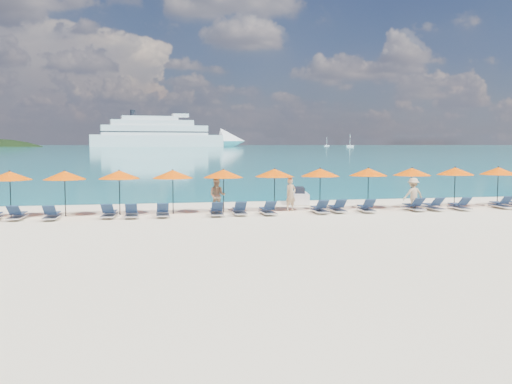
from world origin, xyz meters
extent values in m
plane|color=beige|center=(0.00, 0.00, 0.00)|extent=(1400.00, 1400.00, 0.00)
cube|color=#1FA9B2|center=(0.00, 660.00, 0.01)|extent=(1600.00, 1300.00, 0.01)
cube|color=silver|center=(4.33, 522.03, 5.59)|extent=(124.64, 36.27, 11.17)
cone|color=silver|center=(77.58, 530.47, 5.59)|extent=(27.23, 27.23, 24.58)
cube|color=silver|center=(2.11, 521.77, 15.64)|extent=(99.84, 30.13, 8.94)
cube|color=silver|center=(-0.11, 521.51, 22.34)|extent=(77.61, 25.37, 5.59)
cube|color=silver|center=(-2.33, 521.26, 26.81)|extent=(52.81, 19.23, 3.91)
cube|color=black|center=(2.11, 521.77, 13.96)|extent=(101.09, 30.49, 1.01)
cube|color=black|center=(2.11, 521.77, 17.87)|extent=(98.59, 29.76, 1.01)
cylinder|color=black|center=(-17.64, 519.49, 31.28)|extent=(4.92, 4.92, 6.14)
cube|color=silver|center=(172.79, 460.89, 0.87)|extent=(6.52, 2.17, 1.74)
cylinder|color=silver|center=(172.79, 460.89, 6.52)|extent=(0.39, 0.39, 10.86)
cube|color=silver|center=(187.52, 573.29, 0.74)|extent=(5.58, 1.86, 1.49)
cylinder|color=silver|center=(187.52, 573.29, 5.58)|extent=(0.33, 0.33, 9.30)
cube|color=silver|center=(3.68, 8.57, 0.33)|extent=(1.43, 2.77, 0.61)
cube|color=black|center=(3.64, 8.35, 0.77)|extent=(0.73, 1.18, 0.39)
cylinder|color=black|center=(3.79, 9.22, 0.94)|extent=(0.61, 0.17, 0.07)
imported|color=tan|center=(2.21, 4.80, 0.88)|extent=(0.76, 0.66, 1.76)
imported|color=tan|center=(-1.67, 4.85, 0.89)|extent=(0.97, 0.74, 1.78)
imported|color=tan|center=(8.61, 3.72, 0.88)|extent=(1.19, 0.65, 1.75)
cylinder|color=black|center=(-11.70, 4.86, 1.10)|extent=(0.05, 0.05, 2.20)
cone|color=#EF4F00|center=(-11.70, 4.86, 2.02)|extent=(2.10, 2.10, 0.42)
sphere|color=black|center=(-11.70, 4.86, 2.24)|extent=(0.08, 0.08, 0.08)
cylinder|color=black|center=(-9.16, 4.76, 1.10)|extent=(0.05, 0.05, 2.20)
cone|color=#EF4F00|center=(-9.16, 4.76, 2.02)|extent=(2.10, 2.10, 0.42)
sphere|color=black|center=(-9.16, 4.76, 2.24)|extent=(0.08, 0.08, 0.08)
cylinder|color=black|center=(-6.58, 4.87, 1.10)|extent=(0.05, 0.05, 2.20)
cone|color=#EF4F00|center=(-6.58, 4.87, 2.02)|extent=(2.10, 2.10, 0.42)
sphere|color=black|center=(-6.58, 4.87, 2.24)|extent=(0.08, 0.08, 0.08)
cylinder|color=black|center=(-3.94, 4.81, 1.10)|extent=(0.05, 0.05, 2.20)
cone|color=#EF4F00|center=(-3.94, 4.81, 2.02)|extent=(2.10, 2.10, 0.42)
sphere|color=black|center=(-3.94, 4.81, 2.24)|extent=(0.08, 0.08, 0.08)
cylinder|color=black|center=(-1.35, 4.86, 1.10)|extent=(0.05, 0.05, 2.20)
cone|color=#EF4F00|center=(-1.35, 4.86, 2.02)|extent=(2.10, 2.10, 0.42)
sphere|color=black|center=(-1.35, 4.86, 2.24)|extent=(0.08, 0.08, 0.08)
cylinder|color=black|center=(1.38, 5.03, 1.10)|extent=(0.05, 0.05, 2.20)
cone|color=#EF4F00|center=(1.38, 5.03, 2.02)|extent=(2.10, 2.10, 0.42)
sphere|color=black|center=(1.38, 5.03, 2.24)|extent=(0.08, 0.08, 0.08)
cylinder|color=black|center=(3.87, 4.98, 1.10)|extent=(0.05, 0.05, 2.20)
cone|color=#EF4F00|center=(3.87, 4.98, 2.02)|extent=(2.10, 2.10, 0.42)
sphere|color=black|center=(3.87, 4.98, 2.24)|extent=(0.08, 0.08, 0.08)
cylinder|color=black|center=(6.60, 5.01, 1.10)|extent=(0.05, 0.05, 2.20)
cone|color=#EF4F00|center=(6.60, 5.01, 2.02)|extent=(2.10, 2.10, 0.42)
sphere|color=black|center=(6.60, 5.01, 2.24)|extent=(0.08, 0.08, 0.08)
cylinder|color=black|center=(9.04, 4.81, 1.10)|extent=(0.05, 0.05, 2.20)
cone|color=#EF4F00|center=(9.04, 4.81, 2.02)|extent=(2.10, 2.10, 0.42)
sphere|color=black|center=(9.04, 4.81, 2.24)|extent=(0.08, 0.08, 0.08)
cylinder|color=black|center=(11.73, 4.98, 1.10)|extent=(0.05, 0.05, 2.20)
cone|color=#EF4F00|center=(11.73, 4.98, 2.02)|extent=(2.10, 2.10, 0.42)
sphere|color=black|center=(11.73, 4.98, 2.24)|extent=(0.08, 0.08, 0.08)
cylinder|color=black|center=(14.26, 4.77, 1.10)|extent=(0.05, 0.05, 2.20)
cone|color=#EF4F00|center=(14.26, 4.77, 2.02)|extent=(2.10, 2.10, 0.42)
sphere|color=black|center=(14.26, 4.77, 2.24)|extent=(0.08, 0.08, 0.08)
cube|color=silver|center=(-11.20, 3.80, 0.14)|extent=(0.70, 1.73, 0.06)
cube|color=#182945|center=(-11.18, 4.05, 0.30)|extent=(0.60, 1.13, 0.04)
cube|color=#182945|center=(-11.22, 3.25, 0.55)|extent=(0.58, 0.56, 0.43)
cube|color=silver|center=(-9.61, 3.53, 0.14)|extent=(0.67, 1.72, 0.06)
cube|color=#182945|center=(-9.60, 3.78, 0.30)|extent=(0.58, 1.12, 0.04)
cube|color=#182945|center=(-9.63, 2.98, 0.55)|extent=(0.57, 0.55, 0.43)
cube|color=silver|center=(-7.02, 3.71, 0.14)|extent=(0.77, 1.75, 0.06)
cube|color=#182945|center=(-7.00, 3.95, 0.30)|extent=(0.65, 1.15, 0.04)
cube|color=#182945|center=(-7.07, 3.16, 0.55)|extent=(0.60, 0.58, 0.43)
cube|color=silver|center=(-5.97, 3.57, 0.14)|extent=(0.64, 1.71, 0.06)
cube|color=#182945|center=(-5.96, 3.82, 0.30)|extent=(0.56, 1.11, 0.04)
cube|color=#182945|center=(-5.97, 3.02, 0.55)|extent=(0.56, 0.54, 0.43)
cube|color=silver|center=(-4.50, 3.61, 0.14)|extent=(0.62, 1.70, 0.06)
cube|color=#182945|center=(-4.50, 3.86, 0.30)|extent=(0.55, 1.10, 0.04)
cube|color=#182945|center=(-4.50, 3.06, 0.55)|extent=(0.55, 0.54, 0.43)
cube|color=silver|center=(-1.87, 3.50, 0.14)|extent=(0.73, 1.74, 0.06)
cube|color=#182945|center=(-1.86, 3.75, 0.30)|extent=(0.62, 1.13, 0.04)
cube|color=#182945|center=(-1.91, 2.95, 0.55)|extent=(0.58, 0.57, 0.43)
cube|color=silver|center=(-0.72, 3.64, 0.14)|extent=(0.69, 1.73, 0.06)
cube|color=#182945|center=(-0.71, 3.89, 0.30)|extent=(0.60, 1.12, 0.04)
cube|color=#182945|center=(-0.75, 3.10, 0.55)|extent=(0.57, 0.56, 0.43)
cube|color=silver|center=(0.69, 3.51, 0.14)|extent=(0.67, 1.72, 0.06)
cube|color=#182945|center=(0.68, 3.76, 0.30)|extent=(0.58, 1.11, 0.04)
cube|color=#182945|center=(0.70, 2.96, 0.55)|extent=(0.56, 0.55, 0.43)
cube|color=silver|center=(3.41, 3.58, 0.14)|extent=(0.65, 1.71, 0.06)
cube|color=#182945|center=(3.42, 3.83, 0.30)|extent=(0.57, 1.11, 0.04)
cube|color=#182945|center=(3.40, 3.03, 0.55)|extent=(0.56, 0.55, 0.43)
cube|color=silver|center=(4.41, 3.74, 0.14)|extent=(0.68, 1.72, 0.06)
cube|color=#182945|center=(4.42, 3.99, 0.30)|extent=(0.59, 1.12, 0.04)
cube|color=#182945|center=(4.39, 3.19, 0.55)|extent=(0.57, 0.56, 0.43)
cube|color=silver|center=(5.92, 3.55, 0.14)|extent=(0.78, 1.75, 0.06)
cube|color=#182945|center=(5.94, 3.80, 0.30)|extent=(0.65, 1.15, 0.04)
cube|color=#182945|center=(5.87, 3.01, 0.55)|extent=(0.60, 0.59, 0.43)
cube|color=silver|center=(8.65, 3.73, 0.14)|extent=(0.63, 1.70, 0.06)
cube|color=#182945|center=(8.64, 3.98, 0.30)|extent=(0.56, 1.10, 0.04)
cube|color=#182945|center=(8.65, 3.18, 0.55)|extent=(0.55, 0.54, 0.43)
cube|color=silver|center=(9.71, 3.68, 0.14)|extent=(0.64, 1.71, 0.06)
cube|color=#182945|center=(9.71, 3.93, 0.30)|extent=(0.56, 1.11, 0.04)
cube|color=#182945|center=(9.72, 3.13, 0.55)|extent=(0.56, 0.54, 0.43)
cube|color=silver|center=(11.23, 3.58, 0.14)|extent=(0.68, 1.72, 0.06)
cube|color=#182945|center=(11.24, 3.83, 0.30)|extent=(0.59, 1.12, 0.04)
cube|color=#182945|center=(11.21, 3.03, 0.55)|extent=(0.57, 0.56, 0.43)
cube|color=silver|center=(13.87, 3.83, 0.14)|extent=(0.74, 1.74, 0.06)
cube|color=#182945|center=(13.89, 4.07, 0.30)|extent=(0.63, 1.14, 0.04)
cube|color=#182945|center=(13.83, 3.28, 0.55)|extent=(0.59, 0.57, 0.43)
camera|label=1|loc=(-5.19, -24.19, 3.58)|focal=40.00mm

